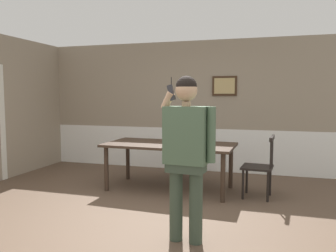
% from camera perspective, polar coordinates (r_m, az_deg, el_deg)
% --- Properties ---
extents(ground_plane, '(7.03, 7.03, 0.00)m').
position_cam_1_polar(ground_plane, '(4.38, -4.58, -15.47)').
color(ground_plane, brown).
extents(room_back_partition, '(6.39, 0.17, 2.64)m').
position_cam_1_polar(room_back_partition, '(6.98, 4.28, 2.96)').
color(room_back_partition, gray).
rests_on(room_back_partition, ground_plane).
extents(dining_table, '(2.12, 1.08, 0.76)m').
position_cam_1_polar(dining_table, '(5.51, 0.26, -3.76)').
color(dining_table, '#38281E').
rests_on(dining_table, ground_plane).
extents(chair_near_window, '(0.46, 0.46, 0.99)m').
position_cam_1_polar(chair_near_window, '(6.39, 2.76, -4.41)').
color(chair_near_window, '#513823').
rests_on(chair_near_window, ground_plane).
extents(chair_by_doorway, '(0.49, 0.49, 0.94)m').
position_cam_1_polar(chair_by_doorway, '(5.28, 15.25, -6.65)').
color(chair_by_doorway, black).
rests_on(chair_by_doorway, ground_plane).
extents(person_figure, '(0.60, 0.28, 1.74)m').
position_cam_1_polar(person_figure, '(3.50, 3.19, -3.47)').
color(person_figure, '#3A493A').
rests_on(person_figure, ground_plane).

